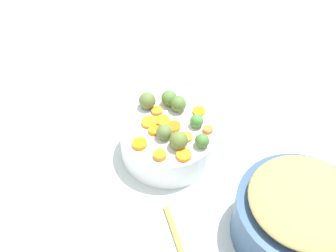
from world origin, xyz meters
TOP-DOWN VIEW (x-y plane):
  - tabletop at (0.00, 0.00)m, footprint 2.40×2.40m
  - serving_bowl_carrots at (0.01, -0.03)m, footprint 0.24×0.24m
  - metal_pot at (-0.31, -0.18)m, footprint 0.26×0.26m
  - stuffing_mound at (-0.31, -0.18)m, footprint 0.23×0.23m
  - carrot_slice_0 at (0.04, -0.03)m, footprint 0.04×0.04m
  - carrot_slice_1 at (0.03, -0.13)m, footprint 0.04×0.04m
  - carrot_slice_2 at (-0.01, 0.05)m, footprint 0.05×0.05m
  - carrot_slice_3 at (0.05, 0.00)m, footprint 0.05×0.05m
  - carrot_slice_4 at (-0.04, -0.12)m, footprint 0.03×0.03m
  - carrot_slice_5 at (-0.03, -0.06)m, footprint 0.04×0.04m
  - carrot_slice_6 at (-0.08, -0.03)m, footprint 0.05×0.05m
  - carrot_slice_7 at (0.08, -0.03)m, footprint 0.04×0.04m
  - carrot_slice_8 at (0.01, -0.05)m, footprint 0.05×0.05m
  - carrot_slice_9 at (-0.06, 0.02)m, footprint 0.04×0.04m
  - carrot_slice_10 at (0.02, 0.00)m, footprint 0.03×0.03m
  - brussels_sprout_0 at (0.09, -0.07)m, footprint 0.04×0.04m
  - brussels_sprout_1 at (-0.01, -0.10)m, footprint 0.03×0.03m
  - brussels_sprout_2 at (0.10, -0.02)m, footprint 0.04×0.04m
  - brussels_sprout_3 at (0.06, -0.09)m, footprint 0.04×0.04m
  - brussels_sprout_4 at (-0.05, -0.03)m, footprint 0.04×0.04m
  - brussels_sprout_5 at (-0.01, -0.01)m, footprint 0.04×0.04m
  - brussels_sprout_6 at (-0.07, -0.08)m, footprint 0.03×0.03m
  - dish_towel at (0.29, -0.27)m, footprint 0.21×0.19m

SIDE VIEW (x-z plane):
  - tabletop at x=0.00m, z-range 0.00..0.02m
  - dish_towel at x=0.29m, z-range 0.02..0.03m
  - serving_bowl_carrots at x=0.01m, z-range 0.02..0.11m
  - metal_pot at x=-0.31m, z-range 0.02..0.13m
  - carrot_slice_1 at x=0.03m, z-range 0.11..0.11m
  - carrot_slice_5 at x=-0.03m, z-range 0.11..0.11m
  - carrot_slice_8 at x=0.01m, z-range 0.11..0.11m
  - carrot_slice_0 at x=0.04m, z-range 0.11..0.11m
  - carrot_slice_7 at x=0.08m, z-range 0.11..0.11m
  - carrot_slice_3 at x=0.05m, z-range 0.11..0.11m
  - carrot_slice_10 at x=0.02m, z-range 0.11..0.11m
  - carrot_slice_6 at x=-0.08m, z-range 0.11..0.12m
  - carrot_slice_2 at x=-0.01m, z-range 0.11..0.12m
  - carrot_slice_4 at x=-0.04m, z-range 0.11..0.12m
  - carrot_slice_9 at x=-0.06m, z-range 0.11..0.12m
  - brussels_sprout_1 at x=-0.01m, z-range 0.11..0.14m
  - brussels_sprout_6 at x=-0.07m, z-range 0.11..0.14m
  - brussels_sprout_5 at x=-0.01m, z-range 0.11..0.14m
  - brussels_sprout_0 at x=0.09m, z-range 0.11..0.15m
  - brussels_sprout_3 at x=0.06m, z-range 0.11..0.15m
  - brussels_sprout_2 at x=0.10m, z-range 0.11..0.15m
  - brussels_sprout_4 at x=-0.05m, z-range 0.11..0.15m
  - stuffing_mound at x=-0.31m, z-range 0.13..0.17m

